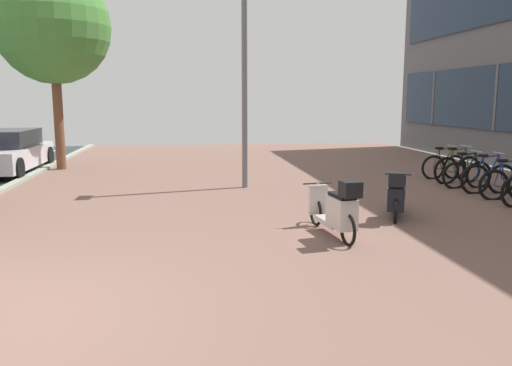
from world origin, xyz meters
name	(u,v)px	position (x,y,z in m)	size (l,w,h in m)	color
ground	(131,317)	(1.43, 0.00, -0.02)	(21.00, 40.00, 0.13)	#202C2B
bicycle_rack_04	(508,184)	(9.07, 5.11, 0.34)	(1.37, 0.48, 0.98)	black
bicycle_rack_05	(489,179)	(9.09, 5.87, 0.35)	(1.38, 0.48, 1.01)	black
bicycle_rack_06	(467,175)	(8.99, 6.64, 0.34)	(1.35, 0.48, 0.98)	black
bicycle_rack_07	(457,170)	(9.15, 7.40, 0.36)	(1.44, 0.48, 1.03)	black
bicycle_rack_08	(444,167)	(9.18, 8.16, 0.34)	(1.35, 0.48, 0.96)	black
scooter_near	(337,210)	(4.40, 2.58, 0.45)	(0.58, 1.84, 1.02)	black
scooter_mid	(396,195)	(5.92, 3.81, 0.42)	(0.98, 1.68, 0.94)	black
parked_car_far	(6,152)	(-3.38, 11.24, 0.61)	(1.86, 4.29, 1.28)	silver
lamp_post	(244,61)	(3.50, 7.52, 3.11)	(0.20, 0.52, 5.59)	slate
street_tree	(53,27)	(-1.90, 11.73, 4.38)	(3.48, 3.48, 6.13)	brown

